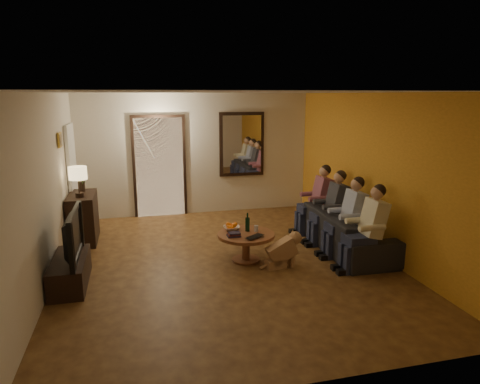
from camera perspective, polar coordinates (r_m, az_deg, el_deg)
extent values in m
cube|color=#472913|center=(6.79, -1.87, -9.36)|extent=(5.00, 6.00, 0.01)
cube|color=white|center=(6.29, -2.05, 13.15)|extent=(5.00, 6.00, 0.01)
cube|color=beige|center=(9.33, -5.82, 4.99)|extent=(5.00, 0.02, 2.60)
cube|color=beige|center=(3.64, 8.04, -7.68)|extent=(5.00, 0.02, 2.60)
cube|color=beige|center=(6.39, -24.44, 0.26)|extent=(0.02, 6.00, 2.60)
cube|color=beige|center=(7.34, 17.52, 2.32)|extent=(0.02, 6.00, 2.60)
cube|color=#C17E21|center=(7.33, 17.45, 2.32)|extent=(0.01, 6.00, 2.60)
cube|color=#FFE0A5|center=(9.27, -10.67, 3.22)|extent=(1.00, 0.06, 2.10)
cube|color=black|center=(9.26, -10.67, 3.21)|extent=(1.12, 0.04, 2.22)
cube|color=silver|center=(9.32, -9.10, 2.39)|extent=(0.45, 0.03, 1.70)
cube|color=black|center=(9.46, 0.23, 6.38)|extent=(1.00, 0.05, 1.40)
cube|color=white|center=(9.43, 0.28, 6.36)|extent=(0.86, 0.02, 1.26)
cube|color=white|center=(8.67, -21.40, 1.69)|extent=(0.06, 0.85, 2.04)
cube|color=#B28C33|center=(7.57, -22.90, 6.42)|extent=(0.03, 0.28, 0.24)
cube|color=brown|center=(7.57, -22.79, 6.43)|extent=(0.01, 0.22, 0.18)
cube|color=black|center=(8.10, -20.17, -3.25)|extent=(0.45, 0.96, 0.86)
cube|color=black|center=(6.42, -21.70, -9.83)|extent=(0.45, 1.14, 0.38)
imported|color=black|center=(6.24, -22.10, -5.36)|extent=(1.16, 0.15, 0.67)
imported|color=black|center=(7.48, 13.87, -4.98)|extent=(2.23, 0.92, 0.65)
cylinder|color=brown|center=(6.79, 0.80, -7.34)|extent=(1.13, 1.13, 0.45)
imported|color=white|center=(6.86, -1.12, -4.83)|extent=(0.26, 0.26, 0.06)
cylinder|color=silver|center=(6.79, 2.17, -4.88)|extent=(0.06, 0.06, 0.10)
imported|color=black|center=(6.48, 2.30, -6.11)|extent=(0.39, 0.36, 0.03)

